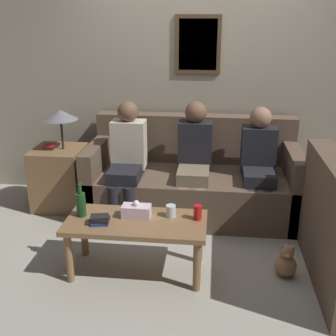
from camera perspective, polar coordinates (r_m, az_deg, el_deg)
name	(u,v)px	position (r m, az deg, el deg)	size (l,w,h in m)	color
ground_plane	(189,235)	(4.11, 2.81, -9.10)	(16.00, 16.00, 0.00)	#ADA899
wall_back	(197,82)	(4.69, 3.97, 11.51)	(9.00, 0.08, 2.60)	#9E937F
couch_main	(193,182)	(4.47, 3.37, -1.85)	(2.15, 0.94, 0.98)	brown
coffee_table	(136,228)	(3.41, -4.35, -8.12)	(1.12, 0.52, 0.47)	olive
side_table_with_lamp	(60,174)	(4.70, -14.40, -0.74)	(0.52, 0.52, 1.08)	olive
wine_bottle	(81,204)	(3.47, -11.71, -4.77)	(0.08, 0.08, 0.28)	#19421E
drinking_glass	(171,211)	(3.41, 0.39, -5.83)	(0.08, 0.08, 0.10)	silver
book_stack	(100,220)	(3.35, -9.25, -6.93)	(0.15, 0.13, 0.07)	navy
soda_can	(198,212)	(3.36, 4.04, -6.02)	(0.07, 0.07, 0.12)	red
tissue_box	(136,211)	(3.41, -4.30, -5.81)	(0.23, 0.12, 0.14)	silver
person_left	(127,157)	(4.24, -5.58, 1.54)	(0.34, 0.60, 1.20)	black
person_middle	(194,157)	(4.22, 3.58, 1.50)	(0.34, 0.60, 1.20)	#756651
person_right	(259,161)	(4.25, 12.18, 0.96)	(0.34, 0.58, 1.16)	black
teddy_bear	(286,262)	(3.62, 15.66, -12.16)	(0.18, 0.18, 0.28)	#A87A51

